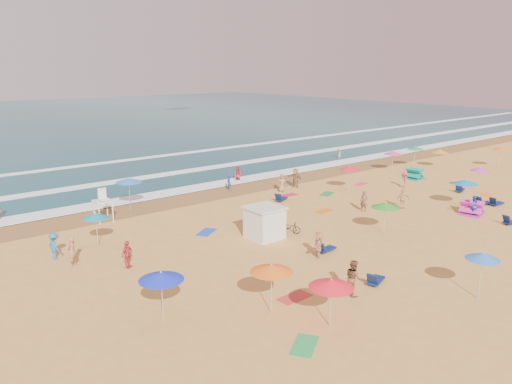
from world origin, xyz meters
TOP-DOWN VIEW (x-y plane):
  - ground at (0.00, 0.00)m, footprint 220.00×220.00m
  - ocean at (0.00, 84.00)m, footprint 220.00×140.00m
  - wet_sand at (0.00, 12.50)m, footprint 220.00×220.00m
  - surf_foam at (0.00, 21.32)m, footprint 200.00×18.70m
  - cabana at (-3.68, 0.75)m, footprint 2.00×2.00m
  - cabana_roof at (-3.68, 0.75)m, footprint 2.20×2.20m
  - bicycle at (-1.78, 0.45)m, footprint 1.32×1.60m
  - lifeguard_stand at (-10.40, 10.74)m, footprint 1.20×1.20m
  - beach_umbrellas at (2.53, 1.04)m, footprint 56.00×26.78m
  - loungers at (4.23, -4.12)m, footprint 43.57×17.70m
  - towels at (1.09, -1.49)m, footprint 44.45×21.53m
  - popup_tents at (15.65, -0.06)m, footprint 9.58×11.74m
  - beachgoers at (-0.57, 4.69)m, footprint 51.55×26.53m

SIDE VIEW (x-z plane):
  - ground at x=0.00m, z-range 0.00..0.00m
  - ocean at x=0.00m, z-range -0.09..0.09m
  - wet_sand at x=0.00m, z-range 0.01..0.01m
  - towels at x=1.09m, z-range 0.00..0.03m
  - surf_foam at x=0.00m, z-range 0.08..0.12m
  - loungers at x=4.23m, z-range 0.00..0.34m
  - bicycle at x=-1.78m, z-range 0.00..0.82m
  - popup_tents at x=15.65m, z-range 0.00..1.20m
  - beachgoers at x=-0.57m, z-range -0.25..1.80m
  - cabana at x=-3.68m, z-range 0.00..2.00m
  - lifeguard_stand at x=-10.40m, z-range 0.00..2.10m
  - cabana_roof at x=-3.68m, z-range 2.00..2.12m
  - beach_umbrellas at x=2.53m, z-range 1.70..2.52m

